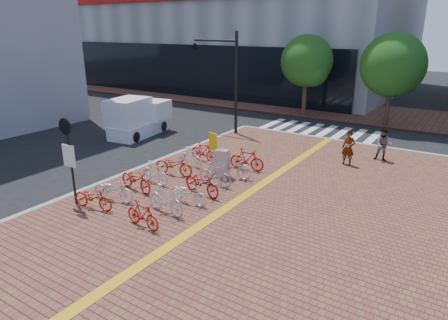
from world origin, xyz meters
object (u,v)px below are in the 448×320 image
Objects in this scene: bike_9 at (188,193)px; bike_0 at (93,197)px; bike_4 at (174,165)px; bike_6 at (204,152)px; bike_2 at (136,179)px; bike_11 at (215,174)px; traffic_light_pole at (217,63)px; bike_8 at (166,200)px; utility_box at (222,164)px; bike_12 at (231,166)px; notice_sign at (69,151)px; pedestrian_b at (383,145)px; bike_1 at (113,189)px; bike_5 at (191,157)px; bike_13 at (247,159)px; yellow_sign at (213,146)px; bike_3 at (155,173)px; box_truck at (138,118)px; bike_7 at (143,215)px; pedestrian_a at (348,148)px; bike_10 at (202,183)px.

bike_0 is at bearing 128.29° from bike_9.
bike_4 reaches higher than bike_6.
bike_0 is 0.91× the size of bike_2.
bike_11 is (2.26, -0.02, 0.00)m from bike_4.
traffic_light_pole is at bearing 26.19° from bike_9.
bike_8 is 4.20m from utility_box.
bike_12 is (0.05, 1.16, 0.03)m from bike_11.
notice_sign is (-3.45, -5.62, 1.58)m from bike_12.
bike_6 is 0.99× the size of pedestrian_b.
bike_1 is 0.54× the size of notice_sign.
bike_1 is at bearing -133.41° from pedestrian_b.
bike_5 is 0.90× the size of bike_13.
bike_4 is at bearing 106.92° from bike_12.
bike_1 is at bearing 45.44° from notice_sign.
notice_sign reaches higher than yellow_sign.
bike_12 is at bearing -0.07° from bike_9.
bike_11 is 0.97× the size of bike_13.
bike_3 is (0.17, 3.13, 0.04)m from bike_0.
pedestrian_b is at bearing -48.93° from bike_12.
utility_box is 0.29× the size of box_truck.
bike_1 is at bearing -13.88° from bike_0.
bike_13 is 1.35× the size of utility_box.
bike_4 is at bearing 33.32° from bike_7.
box_truck is (-6.58, 9.02, 0.54)m from bike_0.
traffic_light_pole is (-5.39, 12.45, 3.82)m from bike_7.
bike_13 is at bearing -2.01° from bike_9.
bike_12 is at bearing -38.71° from bike_1.
bike_9 is at bearing -81.54° from utility_box.
bike_13 is at bearing -13.66° from box_truck.
bike_6 is 2.47m from bike_13.
bike_3 is at bearing -11.62° from bike_0.
notice_sign is at bearing 121.50° from bike_9.
bike_2 is 2.58m from bike_9.
pedestrian_a reaches higher than bike_6.
bike_3 is at bearing -72.04° from traffic_light_pole.
bike_1 is 2.18m from notice_sign.
bike_13 is (2.46, 3.65, 0.03)m from bike_3.
notice_sign is at bearing 179.94° from bike_5.
bike_6 is 0.37× the size of box_truck.
bike_9 is 11.45m from box_truck.
notice_sign is (-3.43, -1.28, 1.57)m from bike_8.
box_truck is (-8.78, 3.67, 0.35)m from utility_box.
box_truck is at bearing 63.28° from bike_11.
bike_2 is at bearing 75.23° from bike_8.
yellow_sign is at bearing -24.37° from bike_3.
bike_9 is at bearing -117.04° from pedestrian_a.
traffic_light_pole reaches higher than pedestrian_b.
yellow_sign is 0.31× the size of traffic_light_pole.
bike_1 is 1.41× the size of utility_box.
traffic_light_pole is at bearing 41.56° from bike_10.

